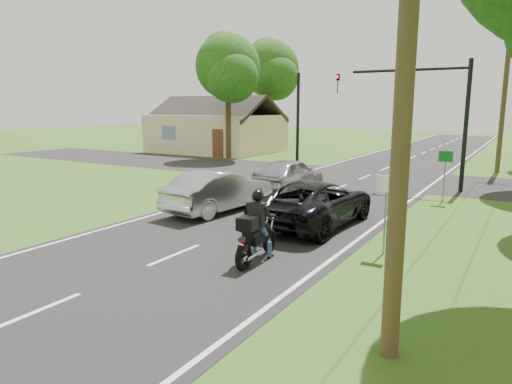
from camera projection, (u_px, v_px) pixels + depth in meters
ground at (175, 255)px, 12.08m from camera, size 140.00×140.00×0.00m
road at (323, 194)px, 20.50m from camera, size 8.00×100.00×0.01m
cross_road at (365, 177)px, 25.55m from camera, size 60.00×7.00×0.01m
motorcycle_rider at (256, 233)px, 11.48m from camera, size 0.63×2.17×1.87m
dark_suv at (315, 203)px, 15.11m from camera, size 2.65×5.41×1.48m
silver_sedan at (219, 191)px, 17.10m from camera, size 2.11×4.83×1.54m
silver_suv at (289, 174)px, 21.22m from camera, size 1.91×4.57×1.55m
traffic_signal at (425, 101)px, 21.41m from camera, size 6.38×0.44×6.00m
signal_pole_far at (298, 121)px, 29.32m from camera, size 0.20×0.20×6.00m
utility_pole_near at (408, 18)px, 6.32m from camera, size 1.60×0.28×10.00m
utility_pole_far at (505, 86)px, 26.51m from camera, size 1.60×0.28×10.00m
sign_white at (386, 195)px, 11.91m from camera, size 0.55×0.07×2.12m
sign_green at (445, 164)px, 18.54m from camera, size 0.55×0.07×2.12m
tree_left_near at (229, 70)px, 33.49m from camera, size 5.12×4.96×9.22m
tree_left_far at (272, 72)px, 42.77m from camera, size 5.76×5.58×10.14m
house at (217, 131)px, 40.08m from camera, size 10.20×8.00×4.84m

